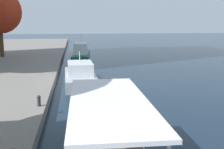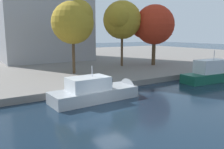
# 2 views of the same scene
# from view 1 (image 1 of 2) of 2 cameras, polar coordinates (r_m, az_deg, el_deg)

# --- Properties ---
(ground_plane) EXTENTS (220.00, 220.00, 0.00)m
(ground_plane) POSITION_cam_1_polar(r_m,az_deg,el_deg) (25.20, 0.62, -1.88)
(ground_plane) COLOR #142333
(motor_yacht_1) EXTENTS (8.63, 2.89, 4.02)m
(motor_yacht_1) POSITION_cam_1_polar(r_m,az_deg,el_deg) (25.65, -6.76, -0.58)
(motor_yacht_1) COLOR #9EA3A8
(motor_yacht_1) RESTS_ON ground_plane
(motor_yacht_2) EXTENTS (9.95, 3.06, 4.46)m
(motor_yacht_2) POSITION_cam_1_polar(r_m,az_deg,el_deg) (41.29, -6.38, 4.10)
(motor_yacht_2) COLOR #14513D
(motor_yacht_2) RESTS_ON ground_plane
(mooring_bollard_0) EXTENTS (0.23, 0.23, 0.68)m
(mooring_bollard_0) POSITION_cam_1_polar(r_m,az_deg,el_deg) (16.90, -15.02, -5.20)
(mooring_bollard_0) COLOR #2D2D33
(mooring_bollard_0) RESTS_ON dock_promenade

